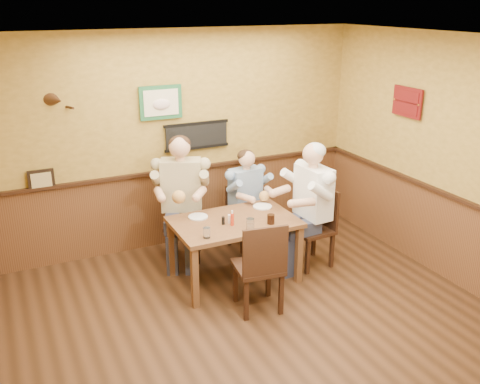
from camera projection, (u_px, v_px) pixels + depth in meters
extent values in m
plane|color=black|center=(266.00, 337.00, 5.25)|extent=(5.00, 5.00, 0.00)
cube|color=silver|center=(272.00, 42.00, 4.29)|extent=(5.00, 5.00, 0.02)
cube|color=#B99741|center=(177.00, 141.00, 6.89)|extent=(5.00, 0.02, 2.80)
cube|color=#B99741|center=(472.00, 168.00, 5.78)|extent=(0.02, 5.00, 2.80)
cube|color=brown|center=(180.00, 206.00, 7.18)|extent=(5.00, 0.02, 1.00)
cube|color=brown|center=(459.00, 244.00, 6.08)|extent=(0.02, 5.00, 1.00)
cube|color=black|center=(197.00, 136.00, 6.95)|extent=(0.88, 0.03, 0.34)
cube|color=#206035|center=(161.00, 102.00, 6.60)|extent=(0.54, 0.03, 0.42)
cube|color=black|center=(41.00, 180.00, 6.27)|extent=(0.30, 0.03, 0.26)
cube|color=maroon|center=(407.00, 102.00, 6.46)|extent=(0.03, 0.48, 0.36)
cube|color=brown|center=(234.00, 222.00, 6.10)|extent=(1.40, 0.90, 0.05)
cube|color=brown|center=(195.00, 278.00, 5.64)|extent=(0.07, 0.07, 0.70)
cube|color=brown|center=(299.00, 255.00, 6.15)|extent=(0.07, 0.07, 0.70)
cube|color=brown|center=(171.00, 249.00, 6.30)|extent=(0.07, 0.07, 0.70)
cube|color=brown|center=(267.00, 230.00, 6.82)|extent=(0.07, 0.07, 0.70)
cylinder|color=white|center=(207.00, 233.00, 5.62)|extent=(0.09, 0.09, 0.11)
cylinder|color=silver|center=(250.00, 224.00, 5.81)|extent=(0.11, 0.11, 0.13)
cylinder|color=black|center=(271.00, 219.00, 5.98)|extent=(0.11, 0.11, 0.11)
cylinder|color=red|center=(232.00, 219.00, 5.93)|extent=(0.04, 0.04, 0.16)
cylinder|color=white|center=(229.00, 219.00, 6.00)|extent=(0.05, 0.05, 0.10)
cylinder|color=black|center=(223.00, 221.00, 5.97)|extent=(0.04, 0.04, 0.09)
cylinder|color=silver|center=(198.00, 217.00, 6.17)|extent=(0.29, 0.29, 0.02)
cylinder|color=white|center=(262.00, 206.00, 6.47)|extent=(0.24, 0.24, 0.02)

